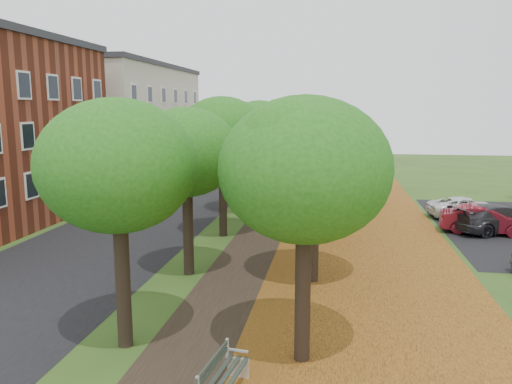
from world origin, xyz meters
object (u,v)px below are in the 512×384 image
at_px(bench, 223,377).
at_px(car_white, 467,208).
at_px(car_grey, 498,218).
at_px(car_red, 485,220).

xyz_separation_m(bench, car_white, (10.03, 20.25, 0.13)).
height_order(car_grey, car_white, car_grey).
bearing_deg(bench, car_white, -18.49).
bearing_deg(car_white, car_red, 171.46).
relative_size(car_red, car_white, 0.99).
bearing_deg(car_white, car_grey, -175.64).
xyz_separation_m(car_red, car_grey, (0.76, 0.35, 0.02)).
bearing_deg(car_red, car_grey, -57.16).
height_order(car_red, car_grey, car_grey).
bearing_deg(car_white, bench, 145.11).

